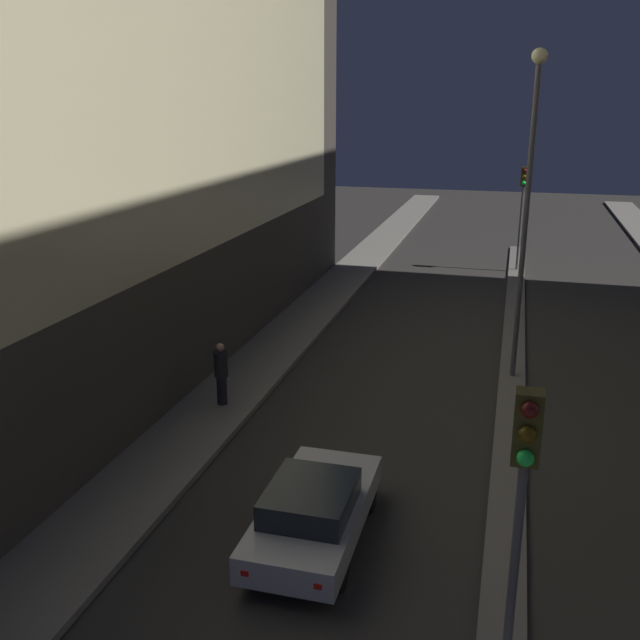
% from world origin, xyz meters
% --- Properties ---
extents(median_strip, '(0.79, 37.32, 0.12)m').
position_xyz_m(median_strip, '(0.00, 19.66, 0.06)').
color(median_strip, '#66605B').
rests_on(median_strip, ground).
extents(traffic_light_near, '(0.32, 0.42, 5.10)m').
position_xyz_m(traffic_light_near, '(0.00, 3.31, 3.83)').
color(traffic_light_near, '#4C4C51').
rests_on(traffic_light_near, median_strip).
extents(traffic_light_mid, '(0.32, 0.42, 5.10)m').
position_xyz_m(traffic_light_mid, '(0.00, 32.22, 3.83)').
color(traffic_light_mid, '#4C4C51').
rests_on(traffic_light_mid, median_strip).
extents(street_lamp, '(0.45, 0.45, 9.61)m').
position_xyz_m(street_lamp, '(0.00, 17.17, 6.06)').
color(street_lamp, '#4C4C51').
rests_on(street_lamp, median_strip).
extents(car_left_lane, '(1.85, 4.28, 1.38)m').
position_xyz_m(car_left_lane, '(-3.65, 7.22, 0.71)').
color(car_left_lane, '#B2B2B7').
rests_on(car_left_lane, ground).
extents(pedestrian_on_left_sidewalk, '(0.38, 0.38, 1.80)m').
position_xyz_m(pedestrian_on_left_sidewalk, '(-7.86, 12.64, 1.11)').
color(pedestrian_on_left_sidewalk, black).
rests_on(pedestrian_on_left_sidewalk, sidewalk_left).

